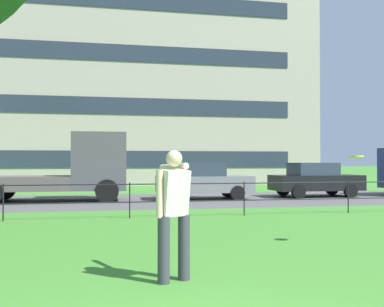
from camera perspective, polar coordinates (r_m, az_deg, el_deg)
street_strip at (r=18.78m, az=-8.80°, el=-5.85°), size 80.00×7.37×0.01m
park_fence at (r=12.94m, az=-7.80°, el=-5.10°), size 33.53×0.04×1.00m
person_thrower at (r=6.08m, az=-2.35°, el=-7.10°), size 0.47×0.87×1.74m
frisbee at (r=9.08m, az=19.86°, el=-0.39°), size 0.30×0.30×0.05m
flatbed_truck_far_right at (r=19.08m, az=-15.95°, el=-2.10°), size 7.33×2.51×2.75m
car_grey_far_left at (r=19.31m, az=1.42°, el=-3.43°), size 4.04×1.88×1.54m
car_black_left at (r=21.32m, az=15.16°, el=-3.16°), size 4.04×1.88×1.54m
apartment_building_background at (r=35.68m, az=-11.48°, el=8.08°), size 31.35×10.30×14.44m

